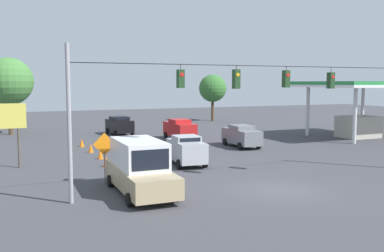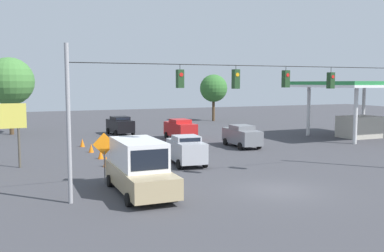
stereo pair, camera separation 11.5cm
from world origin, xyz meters
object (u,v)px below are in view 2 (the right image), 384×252
overhead_signal_span (261,100)px  sedan_black_withflow_deep (120,125)px  box_truck_tan_parked_shoulder (139,167)px  work_zone_sign (104,148)px  sedan_silver_withflow_mid (186,150)px  traffic_cone_fourth (91,148)px  traffic_cone_nearest (121,171)px  tree_horizon_right (10,81)px  traffic_cone_fifth (82,143)px  traffic_cone_third (101,154)px  sedan_red_oncoming_deep (180,129)px  sedan_grey_oncoming_far (242,136)px  traffic_cone_second (106,161)px  tree_horizon_left (214,88)px  gas_station (361,97)px

overhead_signal_span → sedan_black_withflow_deep: bearing=-86.0°
overhead_signal_span → box_truck_tan_parked_shoulder: size_ratio=3.31×
work_zone_sign → sedan_silver_withflow_mid: bearing=-153.2°
overhead_signal_span → sedan_black_withflow_deep: 25.63m
sedan_silver_withflow_mid → traffic_cone_fourth: 9.40m
traffic_cone_nearest → tree_horizon_right: (5.80, -25.54, 5.38)m
sedan_black_withflow_deep → traffic_cone_fifth: bearing=55.2°
traffic_cone_third → sedan_silver_withflow_mid: bearing=136.8°
overhead_signal_span → tree_horizon_right: (12.59, -30.01, 1.08)m
sedan_black_withflow_deep → sedan_silver_withflow_mid: (-0.01, 18.78, 0.02)m
sedan_red_oncoming_deep → tree_horizon_right: tree_horizon_right is taller
sedan_grey_oncoming_far → traffic_cone_second: size_ratio=6.40×
overhead_signal_span → sedan_red_oncoming_deep: bearing=-98.2°
traffic_cone_fifth → work_zone_sign: 14.56m
sedan_red_oncoming_deep → tree_horizon_left: 21.60m
sedan_red_oncoming_deep → traffic_cone_fourth: 10.57m
sedan_grey_oncoming_far → work_zone_sign: work_zone_sign is taller
sedan_silver_withflow_mid → traffic_cone_second: 5.44m
tree_horizon_left → tree_horizon_right: 28.26m
tree_horizon_right → tree_horizon_left: bearing=-167.0°
overhead_signal_span → traffic_cone_fourth: (6.81, -14.43, -4.30)m
traffic_cone_fourth → gas_station: size_ratio=0.06×
sedan_black_withflow_deep → sedan_grey_oncoming_far: bearing=120.1°
sedan_grey_oncoming_far → traffic_cone_fourth: 12.85m
overhead_signal_span → work_zone_sign: overhead_signal_span is taller
sedan_grey_oncoming_far → overhead_signal_span: bearing=64.4°
traffic_cone_second → work_zone_sign: bearing=77.1°
traffic_cone_fourth → tree_horizon_left: tree_horizon_left is taller
traffic_cone_third → gas_station: gas_station is taller
traffic_cone_fourth → traffic_cone_nearest: bearing=90.1°
gas_station → sedan_silver_withflow_mid: bearing=16.8°
traffic_cone_fifth → work_zone_sign: work_zone_sign is taller
tree_horizon_right → sedan_grey_oncoming_far: bearing=136.0°
work_zone_sign → tree_horizon_right: 27.29m
gas_station → sedan_red_oncoming_deep: bearing=-18.4°
sedan_silver_withflow_mid → box_truck_tan_parked_shoulder: 7.84m
traffic_cone_third → work_zone_sign: size_ratio=0.25×
sedan_red_oncoming_deep → traffic_cone_nearest: (9.51, 14.49, -0.69)m
traffic_cone_third → tree_horizon_left: 33.51m
sedan_silver_withflow_mid → traffic_cone_third: bearing=-43.2°
traffic_cone_second → sedan_red_oncoming_deep: bearing=-131.5°
sedan_black_withflow_deep → sedan_red_oncoming_deep: sedan_red_oncoming_deep is taller
traffic_cone_fourth → overhead_signal_span: bearing=115.3°
overhead_signal_span → traffic_cone_third: size_ratio=29.06×
box_truck_tan_parked_shoulder → tree_horizon_left: tree_horizon_left is taller
sedan_black_withflow_deep → sedan_red_oncoming_deep: 7.78m
work_zone_sign → tree_horizon_right: bearing=-80.2°
traffic_cone_second → gas_station: gas_station is taller
sedan_grey_oncoming_far → gas_station: 14.75m
tree_horizon_left → overhead_signal_span: bearing=67.7°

